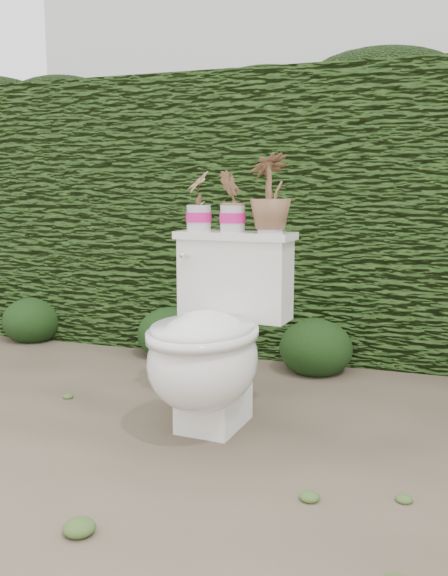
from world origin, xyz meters
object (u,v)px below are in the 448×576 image
(potted_plant_left, at_px, (199,203))
(potted_plant_right, at_px, (270,195))
(potted_plant_center, at_px, (233,203))
(toilet, at_px, (212,342))

(potted_plant_left, bearing_deg, potted_plant_right, 50.97)
(potted_plant_center, bearing_deg, toilet, -19.14)
(toilet, xyz_separation_m, potted_plant_right, (0.17, 0.23, 0.57))
(potted_plant_center, relative_size, potted_plant_right, 0.78)
(toilet, height_order, potted_plant_left, potted_plant_left)
(potted_plant_center, xyz_separation_m, potted_plant_right, (0.17, -0.01, 0.03))
(potted_plant_right, bearing_deg, toilet, -2.18)
(toilet, height_order, potted_plant_center, potted_plant_center)
(potted_plant_left, xyz_separation_m, potted_plant_center, (0.16, -0.01, -0.00))
(toilet, bearing_deg, potted_plant_left, 125.27)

